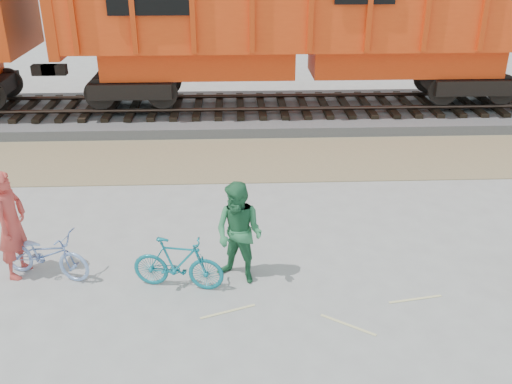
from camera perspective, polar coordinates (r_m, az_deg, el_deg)
The scene contains 9 objects.
ground at distance 9.72m, azimuth 3.18°, elevation -8.88°, with size 120.00×120.00×0.00m, color #9E9E99.
gravel_strip at distance 14.59m, azimuth 1.21°, elevation 3.35°, with size 120.00×3.00×0.02m, color tan.
ballast_bed at distance 17.83m, azimuth 0.53°, elevation 7.96°, with size 120.00×4.00×0.30m, color slate.
track at distance 17.74m, azimuth 0.53°, elevation 8.96°, with size 120.00×2.60×0.24m.
hopper_car_center at distance 17.31m, azimuth 4.78°, elevation 17.05°, with size 14.00×3.13×4.65m.
bicycle_blue at distance 10.25m, azimuth -20.35°, elevation -5.82°, with size 0.57×1.63×0.86m, color #86A4DD.
bicycle_teal at distance 9.40m, azimuth -7.82°, elevation -7.10°, with size 0.43×1.51×0.91m, color #137888.
person_solo at distance 10.26m, azimuth -23.29°, elevation -2.97°, with size 0.70×0.46×1.91m, color #C84139.
person_man at distance 9.31m, azimuth -1.71°, elevation -4.16°, with size 0.86×0.67×1.76m, color #2D7447.
Camera 1 is at (-0.86, -8.01, 5.45)m, focal length 40.00 mm.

